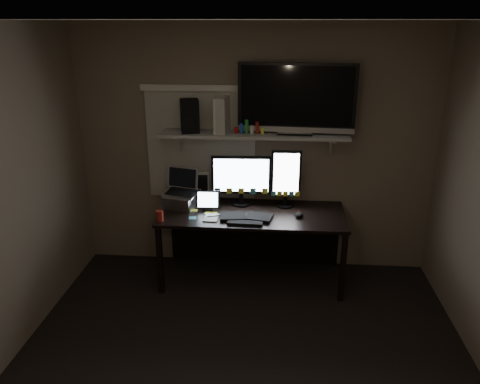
# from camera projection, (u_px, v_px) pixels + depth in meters

# --- Properties ---
(floor) EXTENTS (3.60, 3.60, 0.00)m
(floor) POSITION_uv_depth(u_px,v_px,m) (241.00, 377.00, 3.48)
(floor) COLOR black
(floor) RESTS_ON ground
(ceiling) EXTENTS (3.60, 3.60, 0.00)m
(ceiling) POSITION_uv_depth(u_px,v_px,m) (241.00, 20.00, 2.62)
(ceiling) COLOR silver
(ceiling) RESTS_ON back_wall
(back_wall) EXTENTS (3.60, 0.00, 3.60)m
(back_wall) POSITION_uv_depth(u_px,v_px,m) (255.00, 151.00, 4.74)
(back_wall) COLOR #6F5D4F
(back_wall) RESTS_ON floor
(window_blinds) EXTENTS (1.10, 0.02, 1.10)m
(window_blinds) POSITION_uv_depth(u_px,v_px,m) (201.00, 146.00, 4.75)
(window_blinds) COLOR beige
(window_blinds) RESTS_ON back_wall
(desk) EXTENTS (1.80, 0.75, 0.73)m
(desk) POSITION_uv_depth(u_px,v_px,m) (253.00, 224.00, 4.74)
(desk) COLOR black
(desk) RESTS_ON floor
(wall_shelf) EXTENTS (1.80, 0.35, 0.03)m
(wall_shelf) POSITION_uv_depth(u_px,v_px,m) (254.00, 134.00, 4.50)
(wall_shelf) COLOR #A1A09C
(wall_shelf) RESTS_ON back_wall
(monitor_landscape) EXTENTS (0.60, 0.09, 0.52)m
(monitor_landscape) POSITION_uv_depth(u_px,v_px,m) (241.00, 180.00, 4.68)
(monitor_landscape) COLOR black
(monitor_landscape) RESTS_ON desk
(monitor_portrait) EXTENTS (0.30, 0.07, 0.59)m
(monitor_portrait) POSITION_uv_depth(u_px,v_px,m) (286.00, 179.00, 4.62)
(monitor_portrait) COLOR black
(monitor_portrait) RESTS_ON desk
(keyboard) EXTENTS (0.51, 0.22, 0.03)m
(keyboard) POSITION_uv_depth(u_px,v_px,m) (246.00, 217.00, 4.42)
(keyboard) COLOR black
(keyboard) RESTS_ON desk
(mouse) EXTENTS (0.09, 0.13, 0.04)m
(mouse) POSITION_uv_depth(u_px,v_px,m) (299.00, 215.00, 4.47)
(mouse) COLOR black
(mouse) RESTS_ON desk
(notepad) EXTENTS (0.14, 0.19, 0.01)m
(notepad) POSITION_uv_depth(u_px,v_px,m) (211.00, 218.00, 4.44)
(notepad) COLOR white
(notepad) RESTS_ON desk
(tablet) EXTENTS (0.24, 0.11, 0.21)m
(tablet) POSITION_uv_depth(u_px,v_px,m) (208.00, 200.00, 4.59)
(tablet) COLOR black
(tablet) RESTS_ON desk
(file_sorter) EXTENTS (0.25, 0.13, 0.30)m
(file_sorter) POSITION_uv_depth(u_px,v_px,m) (196.00, 187.00, 4.82)
(file_sorter) COLOR black
(file_sorter) RESTS_ON desk
(laptop) EXTENTS (0.40, 0.35, 0.38)m
(laptop) POSITION_uv_depth(u_px,v_px,m) (181.00, 189.00, 4.64)
(laptop) COLOR #B0B1B5
(laptop) RESTS_ON desk
(cup) EXTENTS (0.08, 0.08, 0.10)m
(cup) POSITION_uv_depth(u_px,v_px,m) (160.00, 216.00, 4.36)
(cup) COLOR maroon
(cup) RESTS_ON desk
(sticky_notes) EXTENTS (0.32, 0.25, 0.00)m
(sticky_notes) POSITION_uv_depth(u_px,v_px,m) (206.00, 214.00, 4.52)
(sticky_notes) COLOR yellow
(sticky_notes) RESTS_ON desk
(tv) EXTENTS (1.11, 0.27, 0.66)m
(tv) POSITION_uv_depth(u_px,v_px,m) (296.00, 99.00, 4.34)
(tv) COLOR black
(tv) RESTS_ON wall_shelf
(game_console) EXTENTS (0.13, 0.29, 0.34)m
(game_console) POSITION_uv_depth(u_px,v_px,m) (222.00, 114.00, 4.48)
(game_console) COLOR beige
(game_console) RESTS_ON wall_shelf
(speaker) EXTENTS (0.22, 0.24, 0.31)m
(speaker) POSITION_uv_depth(u_px,v_px,m) (190.00, 116.00, 4.48)
(speaker) COLOR black
(speaker) RESTS_ON wall_shelf
(bottles) EXTENTS (0.21, 0.08, 0.13)m
(bottles) POSITION_uv_depth(u_px,v_px,m) (249.00, 127.00, 4.43)
(bottles) COLOR #A50F0C
(bottles) RESTS_ON wall_shelf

